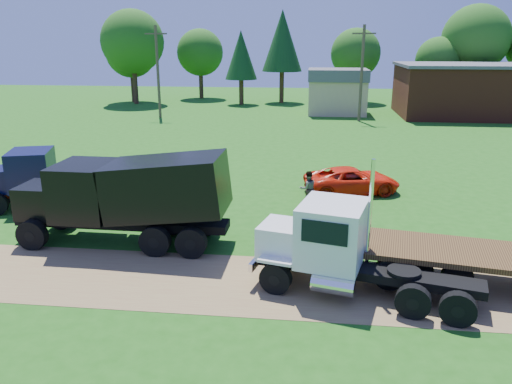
# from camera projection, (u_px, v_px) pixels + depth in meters

# --- Properties ---
(ground) EXTENTS (140.00, 140.00, 0.00)m
(ground) POSITION_uv_depth(u_px,v_px,m) (262.00, 284.00, 16.22)
(ground) COLOR #1C5412
(ground) RESTS_ON ground
(dirt_track) EXTENTS (120.00, 4.20, 0.01)m
(dirt_track) POSITION_uv_depth(u_px,v_px,m) (262.00, 284.00, 16.22)
(dirt_track) COLOR brown
(dirt_track) RESTS_ON ground
(white_semi_tractor) EXTENTS (7.12, 3.80, 4.20)m
(white_semi_tractor) POSITION_uv_depth(u_px,v_px,m) (334.00, 246.00, 15.57)
(white_semi_tractor) COLOR black
(white_semi_tractor) RESTS_ON ground
(black_dump_truck) EXTENTS (8.36, 2.67, 3.61)m
(black_dump_truck) POSITION_uv_depth(u_px,v_px,m) (129.00, 194.00, 18.99)
(black_dump_truck) COLOR black
(black_dump_truck) RESTS_ON ground
(navy_truck) EXTENTS (6.38, 3.79, 2.72)m
(navy_truck) POSITION_uv_depth(u_px,v_px,m) (46.00, 178.00, 23.51)
(navy_truck) COLOR maroon
(navy_truck) RESTS_ON ground
(orange_pickup) EXTENTS (5.29, 3.49, 1.35)m
(orange_pickup) POSITION_uv_depth(u_px,v_px,m) (352.00, 180.00, 25.71)
(orange_pickup) COLOR red
(orange_pickup) RESTS_ON ground
(flatbed_trailer) EXTENTS (8.48, 3.85, 2.10)m
(flatbed_trailer) POSITION_uv_depth(u_px,v_px,m) (474.00, 259.00, 15.97)
(flatbed_trailer) COLOR #321F0F
(flatbed_trailer) RESTS_ON ground
(spectator_b) EXTENTS (1.01, 0.90, 1.71)m
(spectator_b) POSITION_uv_depth(u_px,v_px,m) (308.00, 189.00, 23.66)
(spectator_b) COLOR #999999
(spectator_b) RESTS_ON ground
(brick_building) EXTENTS (15.40, 10.40, 5.30)m
(brick_building) POSITION_uv_depth(u_px,v_px,m) (474.00, 90.00, 51.52)
(brick_building) COLOR maroon
(brick_building) RESTS_ON ground
(tan_shed) EXTENTS (6.20, 5.40, 4.70)m
(tan_shed) POSITION_uv_depth(u_px,v_px,m) (337.00, 91.00, 53.10)
(tan_shed) COLOR tan
(tan_shed) RESTS_ON ground
(utility_poles) EXTENTS (42.20, 0.28, 9.00)m
(utility_poles) POSITION_uv_depth(u_px,v_px,m) (362.00, 72.00, 47.46)
(utility_poles) COLOR #443126
(utility_poles) RESTS_ON ground
(tree_row) EXTENTS (55.69, 13.69, 11.72)m
(tree_row) POSITION_uv_depth(u_px,v_px,m) (324.00, 46.00, 60.63)
(tree_row) COLOR #362016
(tree_row) RESTS_ON ground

